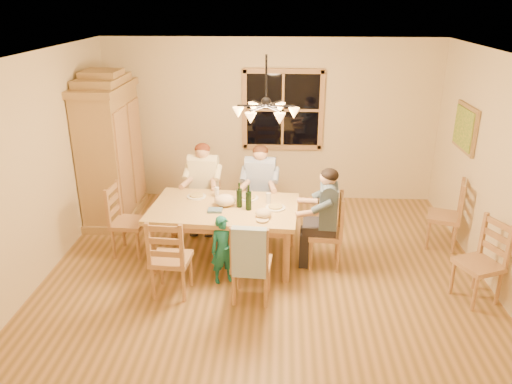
# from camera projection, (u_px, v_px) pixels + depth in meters

# --- Properties ---
(floor) EXTENTS (5.50, 5.50, 0.00)m
(floor) POSITION_uv_depth(u_px,v_px,m) (265.00, 269.00, 6.47)
(floor) COLOR brown
(floor) RESTS_ON ground
(ceiling) EXTENTS (5.50, 5.00, 0.02)m
(ceiling) POSITION_uv_depth(u_px,v_px,m) (266.00, 54.00, 5.48)
(ceiling) COLOR white
(ceiling) RESTS_ON wall_back
(wall_back) EXTENTS (5.50, 0.02, 2.70)m
(wall_back) POSITION_uv_depth(u_px,v_px,m) (271.00, 121.00, 8.30)
(wall_back) COLOR beige
(wall_back) RESTS_ON floor
(wall_left) EXTENTS (0.02, 5.00, 2.70)m
(wall_left) POSITION_uv_depth(u_px,v_px,m) (41.00, 167.00, 6.11)
(wall_left) COLOR beige
(wall_left) RESTS_ON floor
(wall_right) EXTENTS (0.02, 5.00, 2.70)m
(wall_right) POSITION_uv_depth(u_px,v_px,m) (500.00, 174.00, 5.84)
(wall_right) COLOR beige
(wall_right) RESTS_ON floor
(window) EXTENTS (1.30, 0.06, 1.30)m
(window) POSITION_uv_depth(u_px,v_px,m) (283.00, 110.00, 8.18)
(window) COLOR black
(window) RESTS_ON wall_back
(painting) EXTENTS (0.06, 0.78, 0.64)m
(painting) POSITION_uv_depth(u_px,v_px,m) (465.00, 128.00, 6.87)
(painting) COLOR olive
(painting) RESTS_ON wall_right
(chandelier) EXTENTS (0.77, 0.68, 0.71)m
(chandelier) POSITION_uv_depth(u_px,v_px,m) (266.00, 110.00, 5.71)
(chandelier) COLOR black
(chandelier) RESTS_ON ceiling
(armoire) EXTENTS (0.66, 1.40, 2.30)m
(armoire) POSITION_uv_depth(u_px,v_px,m) (111.00, 153.00, 7.63)
(armoire) COLOR olive
(armoire) RESTS_ON floor
(dining_table) EXTENTS (1.96, 1.28, 0.76)m
(dining_table) POSITION_uv_depth(u_px,v_px,m) (224.00, 213.00, 6.48)
(dining_table) COLOR tan
(dining_table) RESTS_ON floor
(chair_far_left) EXTENTS (0.47, 0.45, 0.99)m
(chair_far_left) POSITION_uv_depth(u_px,v_px,m) (205.00, 210.00, 7.49)
(chair_far_left) COLOR #9C6945
(chair_far_left) RESTS_ON floor
(chair_far_right) EXTENTS (0.47, 0.45, 0.99)m
(chair_far_right) POSITION_uv_depth(u_px,v_px,m) (260.00, 212.00, 7.40)
(chair_far_right) COLOR #9C6945
(chair_far_right) RESTS_ON floor
(chair_near_left) EXTENTS (0.47, 0.45, 0.99)m
(chair_near_left) POSITION_uv_depth(u_px,v_px,m) (172.00, 270.00, 5.85)
(chair_near_left) COLOR #9C6945
(chair_near_left) RESTS_ON floor
(chair_near_right) EXTENTS (0.47, 0.45, 0.99)m
(chair_near_right) POSITION_uv_depth(u_px,v_px,m) (252.00, 275.00, 5.74)
(chair_near_right) COLOR #9C6945
(chair_near_right) RESTS_ON floor
(chair_end_left) EXTENTS (0.45, 0.47, 0.99)m
(chair_end_left) POSITION_uv_depth(u_px,v_px,m) (130.00, 233.00, 6.76)
(chair_end_left) COLOR #9C6945
(chair_end_left) RESTS_ON floor
(chair_end_right) EXTENTS (0.45, 0.47, 0.99)m
(chair_end_right) POSITION_uv_depth(u_px,v_px,m) (324.00, 244.00, 6.47)
(chair_end_right) COLOR #9C6945
(chair_end_right) RESTS_ON floor
(adult_woman) EXTENTS (0.41, 0.45, 0.87)m
(adult_woman) POSITION_uv_depth(u_px,v_px,m) (203.00, 176.00, 7.29)
(adult_woman) COLOR beige
(adult_woman) RESTS_ON floor
(adult_plaid_man) EXTENTS (0.41, 0.45, 0.87)m
(adult_plaid_man) POSITION_uv_depth(u_px,v_px,m) (260.00, 178.00, 7.20)
(adult_plaid_man) COLOR #355092
(adult_plaid_man) RESTS_ON floor
(adult_slate_man) EXTENTS (0.45, 0.41, 0.87)m
(adult_slate_man) POSITION_uv_depth(u_px,v_px,m) (327.00, 206.00, 6.27)
(adult_slate_man) COLOR #43566B
(adult_slate_man) RESTS_ON floor
(towel) EXTENTS (0.39, 0.13, 0.58)m
(towel) POSITION_uv_depth(u_px,v_px,m) (249.00, 253.00, 5.42)
(towel) COLOR #93AFC7
(towel) RESTS_ON chair_near_right
(wine_bottle_a) EXTENTS (0.08, 0.08, 0.33)m
(wine_bottle_a) POSITION_uv_depth(u_px,v_px,m) (239.00, 195.00, 6.38)
(wine_bottle_a) COLOR black
(wine_bottle_a) RESTS_ON dining_table
(wine_bottle_b) EXTENTS (0.08, 0.08, 0.33)m
(wine_bottle_b) POSITION_uv_depth(u_px,v_px,m) (249.00, 198.00, 6.29)
(wine_bottle_b) COLOR black
(wine_bottle_b) RESTS_ON dining_table
(plate_woman) EXTENTS (0.26, 0.26, 0.02)m
(plate_woman) POSITION_uv_depth(u_px,v_px,m) (196.00, 196.00, 6.75)
(plate_woman) COLOR white
(plate_woman) RESTS_ON dining_table
(plate_plaid) EXTENTS (0.26, 0.26, 0.02)m
(plate_plaid) POSITION_uv_depth(u_px,v_px,m) (249.00, 198.00, 6.69)
(plate_plaid) COLOR white
(plate_plaid) RESTS_ON dining_table
(plate_slate) EXTENTS (0.26, 0.26, 0.02)m
(plate_slate) POSITION_uv_depth(u_px,v_px,m) (275.00, 208.00, 6.38)
(plate_slate) COLOR white
(plate_slate) RESTS_ON dining_table
(wine_glass_a) EXTENTS (0.06, 0.06, 0.14)m
(wine_glass_a) POSITION_uv_depth(u_px,v_px,m) (217.00, 192.00, 6.73)
(wine_glass_a) COLOR silver
(wine_glass_a) RESTS_ON dining_table
(wine_glass_b) EXTENTS (0.06, 0.06, 0.14)m
(wine_glass_b) POSITION_uv_depth(u_px,v_px,m) (268.00, 198.00, 6.53)
(wine_glass_b) COLOR silver
(wine_glass_b) RESTS_ON dining_table
(cap) EXTENTS (0.20, 0.20, 0.11)m
(cap) POSITION_uv_depth(u_px,v_px,m) (263.00, 213.00, 6.12)
(cap) COLOR tan
(cap) RESTS_ON dining_table
(napkin) EXTENTS (0.19, 0.15, 0.03)m
(napkin) POSITION_uv_depth(u_px,v_px,m) (215.00, 210.00, 6.30)
(napkin) COLOR slate
(napkin) RESTS_ON dining_table
(cloth_bundle) EXTENTS (0.28, 0.22, 0.15)m
(cloth_bundle) POSITION_uv_depth(u_px,v_px,m) (225.00, 200.00, 6.44)
(cloth_bundle) COLOR beige
(cloth_bundle) RESTS_ON dining_table
(child) EXTENTS (0.37, 0.32, 0.87)m
(child) POSITION_uv_depth(u_px,v_px,m) (223.00, 250.00, 6.04)
(child) COLOR #186D68
(child) RESTS_ON floor
(chair_spare_front) EXTENTS (0.56, 0.57, 0.99)m
(chair_spare_front) POSITION_uv_depth(u_px,v_px,m) (476.00, 276.00, 5.72)
(chair_spare_front) COLOR #9C6945
(chair_spare_front) RESTS_ON floor
(chair_spare_back) EXTENTS (0.54, 0.55, 0.99)m
(chair_spare_back) POSITION_uv_depth(u_px,v_px,m) (442.00, 226.00, 6.95)
(chair_spare_back) COLOR #9C6945
(chair_spare_back) RESTS_ON floor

